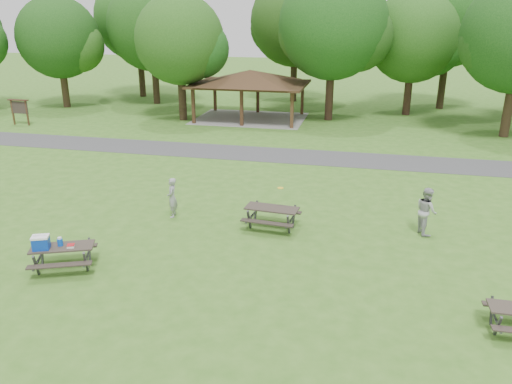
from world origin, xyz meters
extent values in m
plane|color=#3B6D1F|center=(0.00, 0.00, 0.00)|extent=(160.00, 160.00, 0.00)
cube|color=#3F3F41|center=(0.00, 14.00, 0.01)|extent=(120.00, 3.20, 0.02)
cube|color=#322012|center=(-7.70, 21.30, 1.30)|extent=(0.22, 0.22, 2.60)
cube|color=#3B2415|center=(-7.70, 26.70, 1.30)|extent=(0.22, 0.22, 2.60)
cube|color=#361F13|center=(-4.00, 21.30, 1.30)|extent=(0.22, 0.22, 2.60)
cube|color=#331D12|center=(-4.00, 26.70, 1.30)|extent=(0.22, 0.22, 2.60)
cube|color=#3E2716|center=(-0.30, 21.30, 1.30)|extent=(0.22, 0.22, 2.60)
cube|color=#392415|center=(-0.30, 26.70, 1.30)|extent=(0.22, 0.22, 2.60)
cube|color=#342315|center=(-4.00, 24.00, 2.68)|extent=(8.60, 6.60, 0.16)
pyramid|color=#362415|center=(-4.00, 24.00, 3.26)|extent=(7.01, 7.01, 1.00)
cube|color=gray|center=(-4.00, 24.00, 0.01)|extent=(8.40, 6.40, 0.03)
cube|color=#3E2916|center=(-20.60, 18.00, 0.90)|extent=(0.10, 0.10, 1.80)
cube|color=#3A2215|center=(-19.40, 18.00, 0.90)|extent=(0.10, 0.10, 1.80)
cube|color=#2C2320|center=(-20.00, 18.00, 1.30)|extent=(1.40, 0.06, 0.90)
cube|color=#361C15|center=(-20.00, 18.00, 1.85)|extent=(1.60, 0.30, 0.06)
cylinder|color=#312216|center=(-21.00, 25.50, 1.66)|extent=(0.60, 0.60, 3.32)
sphere|color=#153F12|center=(-21.00, 25.50, 5.88)|extent=(6.80, 6.80, 6.80)
sphere|color=#214F16|center=(-19.47, 25.80, 5.20)|extent=(4.42, 4.42, 4.42)
sphere|color=#134414|center=(-22.36, 25.30, 5.37)|extent=(4.08, 4.08, 4.08)
cylinder|color=black|center=(-14.00, 29.00, 1.92)|extent=(0.60, 0.60, 3.85)
sphere|color=#184413|center=(-14.00, 29.00, 6.77)|extent=(7.80, 7.80, 7.80)
sphere|color=#1D4E16|center=(-12.25, 29.30, 5.99)|extent=(5.07, 5.07, 5.07)
sphere|color=#144715|center=(-15.56, 28.80, 6.19)|extent=(4.68, 4.68, 4.68)
cylinder|color=black|center=(-9.00, 22.50, 1.75)|extent=(0.60, 0.60, 3.50)
sphere|color=#1E4B15|center=(-9.00, 22.50, 5.97)|extent=(6.60, 6.60, 6.60)
sphere|color=#144614|center=(-7.52, 22.80, 5.31)|extent=(4.29, 4.29, 4.29)
sphere|color=#173F12|center=(-10.32, 22.30, 5.48)|extent=(3.96, 3.96, 3.96)
cylinder|color=black|center=(2.00, 25.00, 2.01)|extent=(0.60, 0.60, 4.02)
sphere|color=#154413|center=(2.00, 25.00, 7.02)|extent=(8.00, 8.00, 8.00)
sphere|color=#193F12|center=(3.80, 25.30, 6.22)|extent=(5.20, 5.20, 5.20)
sphere|color=#1D4914|center=(0.40, 24.80, 6.42)|extent=(4.80, 4.80, 4.80)
cylinder|color=#301D15|center=(8.00, 28.50, 1.72)|extent=(0.60, 0.60, 3.43)
sphere|color=#1E4C15|center=(8.00, 28.50, 6.05)|extent=(7.00, 7.00, 7.00)
sphere|color=#194C15|center=(9.57, 28.80, 5.36)|extent=(4.55, 4.55, 4.55)
sphere|color=#184012|center=(6.60, 28.30, 5.53)|extent=(4.20, 4.20, 4.20)
cylinder|color=#322216|center=(14.00, 22.00, 1.89)|extent=(0.60, 0.60, 3.78)
sphere|color=#173F12|center=(12.52, 21.80, 6.00)|extent=(4.44, 4.44, 4.44)
cylinder|color=black|center=(-17.00, 32.50, 2.19)|extent=(0.60, 0.60, 4.38)
sphere|color=#1B4E16|center=(-17.00, 32.50, 7.38)|extent=(8.00, 8.00, 8.00)
sphere|color=#184413|center=(-15.20, 32.80, 6.58)|extent=(5.20, 5.20, 5.20)
sphere|color=#1D4313|center=(-18.60, 32.30, 6.78)|extent=(4.80, 4.80, 4.80)
cylinder|color=black|center=(-2.00, 33.00, 2.06)|extent=(0.60, 0.60, 4.13)
sphere|color=#1D4513|center=(-2.00, 33.00, 7.13)|extent=(8.00, 8.00, 8.00)
sphere|color=#163F12|center=(-0.20, 33.30, 6.33)|extent=(5.20, 5.20, 5.20)
sphere|color=#1B4212|center=(-3.60, 32.80, 6.53)|extent=(4.80, 4.80, 4.80)
cylinder|color=black|center=(11.00, 32.00, 2.27)|extent=(0.60, 0.60, 4.55)
sphere|color=#194F16|center=(11.00, 32.00, 7.70)|extent=(8.40, 8.40, 8.40)
sphere|color=#1B4E16|center=(12.89, 32.30, 6.86)|extent=(5.46, 5.46, 5.46)
sphere|color=#193E11|center=(9.32, 31.80, 7.07)|extent=(5.04, 5.04, 5.04)
cube|color=#312A23|center=(-4.22, -1.05, 0.79)|extent=(2.09, 1.45, 0.05)
cube|color=#2B241F|center=(-3.97, -1.64, 0.47)|extent=(1.90, 0.99, 0.04)
cube|color=#2E2721|center=(-4.46, -0.46, 0.47)|extent=(1.90, 0.99, 0.04)
cube|color=#404043|center=(-4.75, -1.71, 0.39)|extent=(0.21, 0.40, 0.84)
cube|color=#454548|center=(-5.06, -0.96, 0.39)|extent=(0.21, 0.40, 0.84)
cube|color=#3D3D3F|center=(-4.91, -1.33, 0.43)|extent=(0.66, 1.49, 0.05)
cube|color=#464649|center=(-3.37, -1.14, 0.39)|extent=(0.21, 0.40, 0.84)
cube|color=#47474A|center=(-3.68, -0.39, 0.39)|extent=(0.21, 0.40, 0.84)
cube|color=#424244|center=(-3.52, -0.76, 0.43)|extent=(0.66, 1.49, 0.05)
cube|color=#0B36B0|center=(-4.72, -1.37, 1.01)|extent=(0.59, 0.52, 0.38)
cube|color=white|center=(-4.72, -1.37, 1.23)|extent=(0.62, 0.55, 0.06)
cylinder|color=white|center=(-4.72, -1.37, 1.31)|extent=(0.41, 0.19, 0.03)
cylinder|color=blue|center=(-4.28, -1.02, 0.93)|extent=(0.22, 0.22, 0.23)
cylinder|color=white|center=(-4.28, -1.02, 1.08)|extent=(0.16, 0.16, 0.05)
cube|color=white|center=(-3.89, -1.05, 0.85)|extent=(0.28, 0.28, 0.07)
cube|color=#B11419|center=(-3.89, -1.05, 0.90)|extent=(0.29, 0.29, 0.02)
cube|color=#302923|center=(1.70, 3.66, 0.82)|extent=(2.07, 0.97, 0.06)
cube|color=black|center=(1.64, 3.00, 0.49)|extent=(2.03, 0.46, 0.04)
cube|color=black|center=(1.76, 4.32, 0.49)|extent=(2.03, 0.46, 0.04)
cube|color=#3A3A3C|center=(0.89, 3.31, 0.41)|extent=(0.10, 0.43, 0.87)
cube|color=#404043|center=(0.96, 4.14, 0.41)|extent=(0.10, 0.43, 0.87)
cube|color=#414143|center=(0.93, 3.73, 0.44)|extent=(0.21, 1.64, 0.06)
cube|color=#444446|center=(2.43, 3.17, 0.41)|extent=(0.10, 0.43, 0.87)
cube|color=#39393B|center=(2.51, 4.01, 0.41)|extent=(0.10, 0.43, 0.87)
cube|color=#3A393C|center=(2.47, 3.59, 0.44)|extent=(0.21, 1.64, 0.06)
cube|color=#434345|center=(8.63, -1.87, 0.35)|extent=(0.06, 0.36, 0.75)
cube|color=#39393B|center=(8.62, -1.15, 0.35)|extent=(0.06, 0.36, 0.75)
cube|color=#434446|center=(8.63, -1.51, 0.38)|extent=(0.07, 1.41, 0.05)
cylinder|color=yellow|center=(1.93, 4.16, 1.48)|extent=(0.32, 0.32, 0.02)
imported|color=#939396|center=(-2.45, 3.90, 0.82)|extent=(0.54, 0.68, 1.63)
imported|color=#A7A8AA|center=(7.40, 4.47, 0.90)|extent=(0.94, 1.05, 1.80)
camera|label=1|loc=(5.02, -13.71, 7.84)|focal=35.00mm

